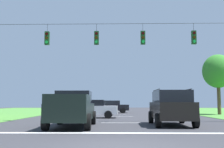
% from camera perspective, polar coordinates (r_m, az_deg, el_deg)
% --- Properties ---
extents(ground_plane, '(120.00, 120.00, 0.00)m').
position_cam_1_polar(ground_plane, '(8.39, 2.16, -14.93)').
color(ground_plane, '#333338').
extents(stop_bar_stripe, '(14.84, 0.45, 0.01)m').
position_cam_1_polar(stop_bar_stripe, '(12.30, 1.89, -11.98)').
color(stop_bar_stripe, white).
rests_on(stop_bar_stripe, ground).
extents(lane_dash_0, '(2.50, 0.15, 0.01)m').
position_cam_1_polar(lane_dash_0, '(18.27, 1.70, -9.94)').
color(lane_dash_0, white).
rests_on(lane_dash_0, ground).
extents(lane_dash_1, '(2.50, 0.15, 0.01)m').
position_cam_1_polar(lane_dash_1, '(26.24, 1.59, -8.67)').
color(lane_dash_1, white).
rests_on(lane_dash_1, ground).
extents(lane_dash_2, '(2.50, 0.15, 0.01)m').
position_cam_1_polar(lane_dash_2, '(31.58, 1.54, -8.18)').
color(lane_dash_2, white).
rests_on(lane_dash_2, ground).
extents(lane_dash_3, '(2.50, 0.15, 0.01)m').
position_cam_1_polar(lane_dash_3, '(39.12, 1.50, -7.71)').
color(lane_dash_3, white).
rests_on(lane_dash_3, ground).
extents(overhead_signal_span, '(18.07, 0.31, 7.50)m').
position_cam_1_polar(overhead_signal_span, '(19.50, 1.51, 2.57)').
color(overhead_signal_span, brown).
rests_on(overhead_signal_span, ground).
extents(pickup_truck, '(2.37, 5.44, 1.95)m').
position_cam_1_polar(pickup_truck, '(15.39, -8.06, -7.08)').
color(pickup_truck, black).
rests_on(pickup_truck, ground).
extents(suv_black, '(2.23, 4.81, 2.05)m').
position_cam_1_polar(suv_black, '(16.61, 11.96, -6.59)').
color(suv_black, black).
rests_on(suv_black, ground).
extents(distant_car_crossing_white, '(4.34, 2.09, 1.52)m').
position_cam_1_polar(distant_car_crossing_white, '(23.87, -4.10, -7.06)').
color(distant_car_crossing_white, silver).
rests_on(distant_car_crossing_white, ground).
extents(distant_car_oncoming, '(4.41, 2.25, 1.52)m').
position_cam_1_polar(distant_car_oncoming, '(34.56, -0.22, -6.67)').
color(distant_car_oncoming, black).
rests_on(distant_car_oncoming, ground).
extents(tree_roadside_right, '(3.27, 3.27, 6.44)m').
position_cam_1_polar(tree_roadside_right, '(31.93, 20.87, 0.49)').
color(tree_roadside_right, brown).
rests_on(tree_roadside_right, ground).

